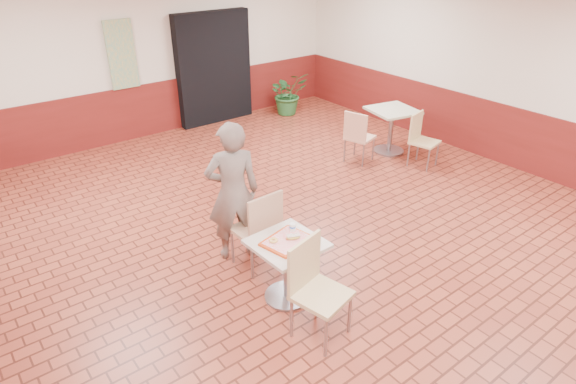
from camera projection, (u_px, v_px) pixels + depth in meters
room_shell at (336, 132)px, 5.45m from camera, size 8.01×10.01×3.01m
wainscot_band at (332, 208)px, 5.92m from camera, size 8.00×10.00×1.00m
corridor_doorway at (214, 69)px, 9.69m from camera, size 1.60×0.22×2.20m
promo_poster at (122, 55)px, 8.53m from camera, size 0.50×0.03×1.20m
main_table at (287, 261)px, 5.00m from camera, size 0.68×0.68×0.71m
chair_main_front at (315, 285)px, 4.52m from camera, size 0.56×0.56×1.02m
chair_main_back at (259, 227)px, 5.43m from camera, size 0.48×0.48×1.00m
customer at (233, 193)px, 5.52m from camera, size 0.73×0.61×1.72m
serving_tray at (287, 241)px, 4.88m from camera, size 0.47×0.37×0.03m
ring_donut at (273, 240)px, 4.84m from camera, size 0.10×0.10×0.03m
long_john_donut at (293, 237)px, 4.88m from camera, size 0.16×0.13×0.05m
paper_cup at (293, 227)px, 5.01m from camera, size 0.07×0.07×0.08m
second_table at (391, 123)px, 8.49m from camera, size 0.75×0.75×0.80m
chair_second_left at (358, 134)px, 8.09m from camera, size 0.52×0.52×0.91m
chair_second_front at (421, 137)px, 8.02m from camera, size 0.50×0.50×0.90m
potted_plant at (288, 93)px, 10.40m from camera, size 0.92×0.83×0.91m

